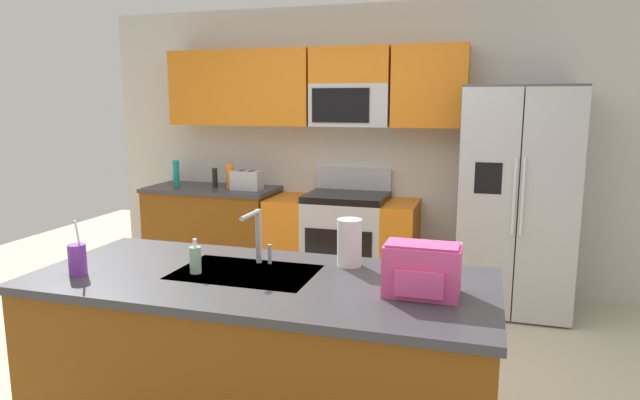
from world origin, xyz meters
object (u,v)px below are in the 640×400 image
object	(u,v)px
sink_faucet	(257,232)
bottle_orange	(230,176)
soap_dispenser	(195,259)
paper_towel_roll	(349,243)
toaster	(247,180)
backpack	(422,269)
range_oven	(342,242)
pepper_mill	(215,178)
refrigerator	(516,200)
drink_cup_purple	(77,259)
bottle_teal	(176,173)

from	to	relation	value
sink_faucet	bottle_orange	bearing A→B (deg)	119.02
soap_dispenser	paper_towel_roll	world-z (taller)	paper_towel_roll
sink_faucet	paper_towel_roll	distance (m)	0.47
toaster	backpack	distance (m)	3.12
paper_towel_roll	backpack	distance (m)	0.52
bottle_orange	backpack	xyz separation A→B (m)	(2.10, -2.47, -0.00)
range_oven	pepper_mill	xyz separation A→B (m)	(-1.28, -0.00, 0.55)
bottle_orange	sink_faucet	distance (m)	2.58
refrigerator	sink_faucet	bearing A→B (deg)	-121.09
refrigerator	drink_cup_purple	size ratio (longest dim) A/B	6.86
range_oven	toaster	xyz separation A→B (m)	(-0.93, -0.05, 0.55)
sink_faucet	paper_towel_roll	size ratio (longest dim) A/B	1.17
bottle_orange	soap_dispenser	size ratio (longest dim) A/B	1.41
pepper_mill	drink_cup_purple	world-z (taller)	drink_cup_purple
bottle_orange	paper_towel_roll	size ratio (longest dim) A/B	1.00
refrigerator	pepper_mill	world-z (taller)	refrigerator
toaster	sink_faucet	world-z (taller)	sink_faucet
toaster	soap_dispenser	world-z (taller)	toaster
refrigerator	drink_cup_purple	distance (m)	3.36
soap_dispenser	toaster	bearing A→B (deg)	108.85
sink_faucet	range_oven	bearing A→B (deg)	93.62
range_oven	sink_faucet	bearing A→B (deg)	-86.38
sink_faucet	pepper_mill	bearing A→B (deg)	121.99
range_oven	toaster	world-z (taller)	range_oven
drink_cup_purple	paper_towel_roll	xyz separation A→B (m)	(1.21, 0.53, 0.04)
bottle_orange	range_oven	bearing A→B (deg)	1.91
toaster	range_oven	bearing A→B (deg)	3.25
refrigerator	backpack	distance (m)	2.49
pepper_mill	backpack	xyz separation A→B (m)	(2.28, -2.51, 0.02)
range_oven	pepper_mill	size ratio (longest dim) A/B	7.29
pepper_mill	soap_dispenser	bearing A→B (deg)	-64.49
refrigerator	bottle_teal	bearing A→B (deg)	178.83
drink_cup_purple	paper_towel_roll	distance (m)	1.32
soap_dispenser	refrigerator	bearing A→B (deg)	57.33
bottle_teal	backpack	size ratio (longest dim) A/B	0.78
bottle_teal	bottle_orange	xyz separation A→B (m)	(0.60, -0.03, -0.01)
pepper_mill	bottle_teal	world-z (taller)	bottle_teal
bottle_orange	sink_faucet	world-z (taller)	sink_faucet
pepper_mill	bottle_orange	world-z (taller)	bottle_orange
refrigerator	soap_dispenser	world-z (taller)	refrigerator
paper_towel_roll	drink_cup_purple	bearing A→B (deg)	-156.44
soap_dispenser	paper_towel_roll	xyz separation A→B (m)	(0.68, 0.34, 0.05)
paper_towel_roll	refrigerator	bearing A→B (deg)	67.25
refrigerator	pepper_mill	bearing A→B (deg)	178.56
drink_cup_purple	pepper_mill	bearing A→B (deg)	104.00
refrigerator	sink_faucet	size ratio (longest dim) A/B	6.56
refrigerator	toaster	distance (m)	2.41
paper_towel_roll	backpack	size ratio (longest dim) A/B	0.75
toaster	drink_cup_purple	xyz separation A→B (m)	(0.32, -2.65, -0.01)
refrigerator	backpack	bearing A→B (deg)	-101.17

